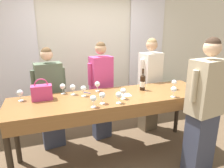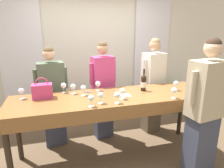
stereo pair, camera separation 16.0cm
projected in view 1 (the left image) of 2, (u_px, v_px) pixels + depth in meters
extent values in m
plane|color=brown|center=(114.00, 156.00, 3.05)|extent=(18.00, 18.00, 0.00)
cube|color=silver|center=(87.00, 51.00, 4.18)|extent=(12.00, 0.06, 2.80)
cube|color=white|center=(16.00, 58.00, 3.71)|extent=(0.81, 0.03, 2.69)
cube|color=white|center=(146.00, 52.00, 4.56)|extent=(0.81, 0.03, 2.69)
cube|color=brown|center=(114.00, 98.00, 2.79)|extent=(2.83, 0.78, 0.06)
cube|color=brown|center=(124.00, 114.00, 2.47)|extent=(2.71, 0.03, 0.12)
cylinder|color=#2D2319|center=(10.00, 162.00, 2.21)|extent=(0.07, 0.07, 0.92)
cylinder|color=#2D2319|center=(203.00, 125.00, 3.06)|extent=(0.07, 0.07, 0.92)
cylinder|color=#2D2319|center=(16.00, 134.00, 2.79)|extent=(0.07, 0.07, 0.92)
cylinder|color=#2D2319|center=(177.00, 109.00, 3.63)|extent=(0.07, 0.07, 0.92)
cylinder|color=black|center=(143.00, 83.00, 3.00)|extent=(0.08, 0.08, 0.21)
cone|color=black|center=(143.00, 75.00, 2.97)|extent=(0.08, 0.08, 0.04)
cylinder|color=black|center=(143.00, 71.00, 2.95)|extent=(0.03, 0.03, 0.08)
cylinder|color=white|center=(142.00, 84.00, 3.01)|extent=(0.08, 0.08, 0.08)
cube|color=#C63870|center=(42.00, 93.00, 2.61)|extent=(0.26, 0.14, 0.20)
torus|color=#C63870|center=(41.00, 85.00, 2.58)|extent=(0.17, 0.01, 0.17)
cylinder|color=white|center=(94.00, 107.00, 2.39)|extent=(0.07, 0.07, 0.00)
cylinder|color=white|center=(93.00, 104.00, 2.38)|extent=(0.01, 0.01, 0.07)
sphere|color=white|center=(93.00, 98.00, 2.36)|extent=(0.08, 0.08, 0.08)
cylinder|color=white|center=(102.00, 103.00, 2.50)|extent=(0.07, 0.07, 0.00)
cylinder|color=white|center=(102.00, 101.00, 2.49)|extent=(0.01, 0.01, 0.07)
sphere|color=white|center=(102.00, 95.00, 2.47)|extent=(0.08, 0.08, 0.08)
sphere|color=beige|center=(102.00, 96.00, 2.47)|extent=(0.05, 0.05, 0.05)
cylinder|color=white|center=(119.00, 103.00, 2.51)|extent=(0.07, 0.07, 0.00)
cylinder|color=white|center=(119.00, 100.00, 2.50)|extent=(0.01, 0.01, 0.07)
sphere|color=white|center=(119.00, 95.00, 2.48)|extent=(0.08, 0.08, 0.08)
cylinder|color=white|center=(84.00, 96.00, 2.77)|extent=(0.07, 0.07, 0.00)
cylinder|color=white|center=(84.00, 93.00, 2.76)|extent=(0.01, 0.01, 0.07)
sphere|color=white|center=(83.00, 89.00, 2.74)|extent=(0.08, 0.08, 0.08)
sphere|color=beige|center=(83.00, 89.00, 2.74)|extent=(0.05, 0.05, 0.05)
cylinder|color=white|center=(174.00, 89.00, 3.07)|extent=(0.07, 0.07, 0.00)
cylinder|color=white|center=(174.00, 87.00, 3.06)|extent=(0.01, 0.01, 0.07)
sphere|color=white|center=(174.00, 82.00, 3.04)|extent=(0.08, 0.08, 0.08)
cylinder|color=white|center=(21.00, 101.00, 2.59)|extent=(0.07, 0.07, 0.00)
cylinder|color=white|center=(21.00, 98.00, 2.58)|extent=(0.01, 0.01, 0.07)
sphere|color=white|center=(20.00, 93.00, 2.56)|extent=(0.08, 0.08, 0.08)
cylinder|color=white|center=(73.00, 94.00, 2.83)|extent=(0.07, 0.07, 0.00)
cylinder|color=white|center=(73.00, 92.00, 2.82)|extent=(0.01, 0.01, 0.07)
sphere|color=white|center=(73.00, 87.00, 2.80)|extent=(0.08, 0.08, 0.08)
cylinder|color=white|center=(173.00, 97.00, 2.74)|extent=(0.07, 0.07, 0.00)
cylinder|color=white|center=(173.00, 94.00, 2.72)|extent=(0.01, 0.01, 0.07)
sphere|color=white|center=(174.00, 89.00, 2.71)|extent=(0.08, 0.08, 0.08)
cylinder|color=white|center=(123.00, 99.00, 2.66)|extent=(0.07, 0.07, 0.00)
cylinder|color=white|center=(123.00, 96.00, 2.65)|extent=(0.01, 0.01, 0.07)
sphere|color=white|center=(123.00, 91.00, 2.63)|extent=(0.08, 0.08, 0.08)
cylinder|color=white|center=(63.00, 93.00, 2.87)|extent=(0.07, 0.07, 0.00)
cylinder|color=white|center=(63.00, 91.00, 2.86)|extent=(0.01, 0.01, 0.07)
sphere|color=white|center=(63.00, 86.00, 2.84)|extent=(0.08, 0.08, 0.08)
cylinder|color=white|center=(97.00, 91.00, 2.98)|extent=(0.07, 0.07, 0.00)
cylinder|color=white|center=(97.00, 89.00, 2.97)|extent=(0.01, 0.01, 0.07)
sphere|color=white|center=(97.00, 84.00, 2.95)|extent=(0.08, 0.08, 0.08)
cube|color=white|center=(126.00, 95.00, 2.80)|extent=(0.14, 0.14, 0.00)
cylinder|color=#193399|center=(87.00, 93.00, 2.90)|extent=(0.09, 0.10, 0.01)
cube|color=#383D51|center=(53.00, 124.00, 3.23)|extent=(0.36, 0.24, 0.77)
cube|color=#4C5B47|center=(49.00, 83.00, 3.04)|extent=(0.42, 0.28, 0.61)
sphere|color=#DBAD89|center=(47.00, 55.00, 2.92)|extent=(0.18, 0.18, 0.18)
sphere|color=brown|center=(46.00, 53.00, 2.91)|extent=(0.16, 0.16, 0.16)
cylinder|color=#4C5B47|center=(63.00, 78.00, 3.12)|extent=(0.08, 0.08, 0.34)
cylinder|color=#4C5B47|center=(34.00, 82.00, 2.94)|extent=(0.08, 0.08, 0.34)
cube|color=#383D51|center=(102.00, 116.00, 3.49)|extent=(0.33, 0.23, 0.80)
cube|color=#C63D7A|center=(101.00, 76.00, 3.29)|extent=(0.38, 0.27, 0.64)
sphere|color=tan|center=(101.00, 49.00, 3.16)|extent=(0.18, 0.18, 0.18)
sphere|color=brown|center=(101.00, 47.00, 3.16)|extent=(0.16, 0.16, 0.16)
cylinder|color=#C63D7A|center=(112.00, 72.00, 3.37)|extent=(0.08, 0.08, 0.35)
cylinder|color=#C63D7A|center=(90.00, 74.00, 3.18)|extent=(0.08, 0.08, 0.35)
cube|color=brown|center=(148.00, 109.00, 3.78)|extent=(0.34, 0.28, 0.82)
cube|color=silver|center=(150.00, 71.00, 3.57)|extent=(0.40, 0.33, 0.65)
sphere|color=tan|center=(152.00, 45.00, 3.45)|extent=(0.20, 0.20, 0.20)
sphere|color=#93754C|center=(152.00, 43.00, 3.44)|extent=(0.18, 0.18, 0.18)
cylinder|color=silver|center=(159.00, 67.00, 3.65)|extent=(0.08, 0.08, 0.36)
cylinder|color=silver|center=(142.00, 69.00, 3.46)|extent=(0.08, 0.08, 0.36)
cube|color=#383D51|center=(199.00, 143.00, 2.62)|extent=(0.38, 0.28, 0.86)
cube|color=tan|center=(207.00, 88.00, 2.40)|extent=(0.45, 0.33, 0.68)
sphere|color=#DBAD89|center=(212.00, 48.00, 2.27)|extent=(0.20, 0.20, 0.20)
sphere|color=#332319|center=(213.00, 45.00, 2.26)|extent=(0.18, 0.18, 0.18)
cylinder|color=tan|center=(194.00, 86.00, 2.29)|extent=(0.08, 0.08, 0.37)
cylinder|color=tan|center=(220.00, 81.00, 2.49)|extent=(0.08, 0.08, 0.37)
cylinder|color=#4C4C51|center=(168.00, 103.00, 4.81)|extent=(0.23, 0.23, 0.28)
ellipsoid|color=#47844C|center=(169.00, 90.00, 4.72)|extent=(0.29, 0.29, 0.41)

